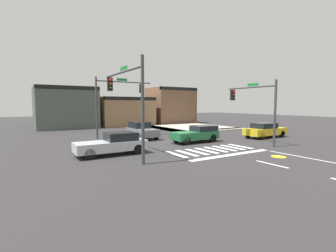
# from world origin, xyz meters

# --- Properties ---
(ground_plane) EXTENTS (120.00, 120.00, 0.00)m
(ground_plane) POSITION_xyz_m (0.00, 0.00, 0.00)
(ground_plane) COLOR #302D30
(crosswalk_near) EXTENTS (6.47, 2.45, 0.01)m
(crosswalk_near) POSITION_xyz_m (-0.00, -4.50, 0.00)
(crosswalk_near) COLOR silver
(crosswalk_near) RESTS_ON ground_plane
(bike_detector_marking) EXTENTS (0.91, 0.91, 0.01)m
(bike_detector_marking) POSITION_xyz_m (2.11, -8.48, 0.00)
(bike_detector_marking) COLOR yellow
(bike_detector_marking) RESTS_ON ground_plane
(curb_corner_northeast) EXTENTS (10.00, 10.60, 0.15)m
(curb_corner_northeast) POSITION_xyz_m (8.49, 9.42, 0.07)
(curb_corner_northeast) COLOR #B2AA9E
(curb_corner_northeast) RESTS_ON ground_plane
(storefront_row) EXTENTS (24.87, 6.85, 6.18)m
(storefront_row) POSITION_xyz_m (2.13, 19.14, 2.78)
(storefront_row) COLOR #4C564C
(storefront_row) RESTS_ON ground_plane
(traffic_signal_southwest) EXTENTS (0.32, 6.09, 5.93)m
(traffic_signal_southwest) POSITION_xyz_m (-6.06, -3.46, 4.06)
(traffic_signal_southwest) COLOR #383A3D
(traffic_signal_southwest) RESTS_ON ground_plane
(traffic_signal_southeast) EXTENTS (0.32, 4.92, 5.21)m
(traffic_signal_southeast) POSITION_xyz_m (5.05, -4.07, 3.58)
(traffic_signal_southeast) COLOR #383A3D
(traffic_signal_southeast) RESTS_ON ground_plane
(traffic_signal_northwest) EXTENTS (5.87, 0.32, 5.94)m
(traffic_signal_northwest) POSITION_xyz_m (-3.27, 5.79, 4.18)
(traffic_signal_northwest) COLOR #383A3D
(traffic_signal_northwest) RESTS_ON ground_plane
(car_gray) EXTENTS (1.78, 4.14, 1.59)m
(car_gray) POSITION_xyz_m (-1.64, 3.77, 0.80)
(car_gray) COLOR slate
(car_gray) RESTS_ON ground_plane
(car_green) EXTENTS (4.17, 1.71, 1.43)m
(car_green) POSITION_xyz_m (1.42, -1.03, 0.75)
(car_green) COLOR #1E6638
(car_green) RESTS_ON ground_plane
(car_yellow) EXTENTS (4.59, 1.82, 1.48)m
(car_yellow) POSITION_xyz_m (9.12, -2.19, 0.76)
(car_yellow) COLOR gold
(car_yellow) RESTS_ON ground_plane
(car_silver) EXTENTS (4.60, 1.72, 1.44)m
(car_silver) POSITION_xyz_m (-6.57, -2.39, 0.72)
(car_silver) COLOR #B7BABF
(car_silver) RESTS_ON ground_plane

